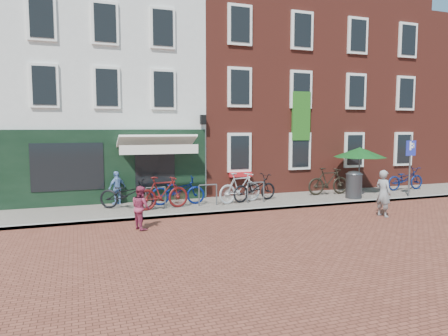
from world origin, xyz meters
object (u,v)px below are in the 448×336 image
object	(u,v)px
bicycle_2	(178,191)
bicycle_4	(254,188)
cafe_person	(117,188)
parking_sign	(410,157)
parasol	(360,150)
bicycle_6	(405,179)
woman	(383,193)
boy	(141,208)
litter_bin	(354,183)
bicycle_1	(163,193)
bicycle_0	(127,194)
bicycle_5	(329,181)
bicycle_3	(240,188)

from	to	relation	value
bicycle_2	bicycle_4	size ratio (longest dim) A/B	1.00
cafe_person	parking_sign	bearing A→B (deg)	136.15
parasol	bicycle_6	xyz separation A→B (m)	(2.74, 0.08, -1.41)
woman	boy	bearing A→B (deg)	72.63
woman	litter_bin	bearing A→B (deg)	-29.71
litter_bin	bicycle_1	bearing A→B (deg)	177.23
parking_sign	boy	size ratio (longest dim) A/B	1.98
boy	parasol	bearing A→B (deg)	-92.76
bicycle_0	bicycle_5	bearing A→B (deg)	-59.13
cafe_person	bicycle_1	xyz separation A→B (m)	(1.48, -1.48, -0.05)
bicycle_1	bicycle_5	xyz separation A→B (m)	(7.59, 0.72, 0.00)
boy	cafe_person	distance (m)	3.84
boy	bicycle_6	distance (m)	13.33
bicycle_0	bicycle_3	bearing A→B (deg)	-63.80
bicycle_3	bicycle_5	xyz separation A→B (m)	(4.43, 0.48, 0.00)
bicycle_3	litter_bin	bearing A→B (deg)	-112.06
parking_sign	boy	bearing A→B (deg)	-172.91
cafe_person	bicycle_5	xyz separation A→B (m)	(9.07, -0.76, -0.05)
bicycle_2	bicycle_4	xyz separation A→B (m)	(3.10, -0.31, 0.00)
bicycle_4	bicycle_5	xyz separation A→B (m)	(3.75, 0.34, 0.06)
parasol	bicycle_1	world-z (taller)	parasol
parking_sign	cafe_person	size ratio (longest dim) A/B	2.00
litter_bin	woman	size ratio (longest dim) A/B	0.76
bicycle_2	parasol	bearing A→B (deg)	-82.91
bicycle_6	bicycle_2	bearing A→B (deg)	89.13
bicycle_0	parking_sign	bearing A→B (deg)	-67.25
parking_sign	bicycle_4	world-z (taller)	parking_sign
bicycle_4	boy	bearing A→B (deg)	105.72
bicycle_5	bicycle_6	xyz separation A→B (m)	(4.27, -0.05, -0.06)
bicycle_3	bicycle_4	xyz separation A→B (m)	(0.68, 0.14, -0.06)
parasol	bicycle_3	xyz separation A→B (m)	(-5.96, -0.35, -1.35)
parking_sign	bicycle_6	bearing A→B (deg)	50.78
litter_bin	bicycle_0	world-z (taller)	litter_bin
bicycle_2	bicycle_5	size ratio (longest dim) A/B	1.03
bicycle_0	bicycle_3	size ratio (longest dim) A/B	1.03
bicycle_3	cafe_person	bearing A→B (deg)	60.12
parking_sign	litter_bin	bearing A→B (deg)	169.01
woman	bicycle_4	size ratio (longest dim) A/B	0.78
cafe_person	bicycle_3	bearing A→B (deg)	132.15
parking_sign	bicycle_1	world-z (taller)	parking_sign
bicycle_0	bicycle_2	world-z (taller)	same
parasol	bicycle_2	distance (m)	8.49
bicycle_0	cafe_person	bearing A→B (deg)	42.75
litter_bin	bicycle_5	bearing A→B (deg)	114.39
cafe_person	bicycle_2	world-z (taller)	cafe_person
parasol	woman	size ratio (longest dim) A/B	1.45
bicycle_0	bicycle_2	xyz separation A→B (m)	(1.97, 0.21, 0.00)
litter_bin	woman	bearing A→B (deg)	-109.69
boy	woman	bearing A→B (deg)	-116.06
litter_bin	parasol	xyz separation A→B (m)	(1.02, 0.98, 1.32)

